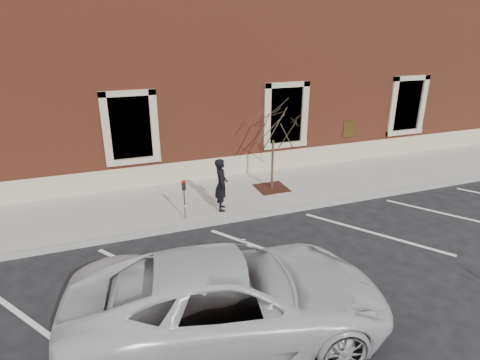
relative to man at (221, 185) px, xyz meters
name	(u,v)px	position (x,y,z in m)	size (l,w,h in m)	color
ground	(246,219)	(0.62, -0.64, -1.01)	(120.00, 120.00, 0.00)	#28282B
sidewalk_near	(229,196)	(0.62, 1.11, -0.94)	(40.00, 3.50, 0.15)	#BAB7AF
curb_near	(247,217)	(0.62, -0.69, -0.94)	(40.00, 0.12, 0.15)	#9E9E99
parking_stripes	(276,253)	(0.62, -2.84, -1.01)	(28.00, 4.40, 0.01)	silver
building_civic	(185,67)	(0.62, 7.11, 2.98)	(40.00, 8.62, 8.00)	brown
man	(221,185)	(0.00, 0.00, 0.00)	(0.63, 0.41, 1.72)	black
parking_meter	(184,192)	(-1.26, -0.24, 0.01)	(0.11, 0.09, 1.25)	#595B60
tree_grate	(272,188)	(2.27, 1.08, -0.85)	(1.09, 1.09, 0.03)	#3F1D14
sapling	(274,127)	(2.27, 1.08, 1.45)	(1.99, 1.99, 3.31)	#3E3326
white_truck	(231,297)	(-1.48, -5.25, -0.15)	(2.84, 6.17, 1.71)	silver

